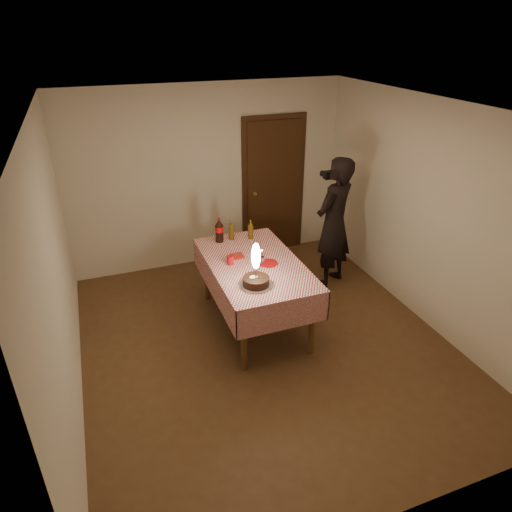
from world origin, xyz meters
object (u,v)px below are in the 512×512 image
(cola_bottle, at_px, (219,230))
(photographer, at_px, (334,223))
(amber_bottle_right, at_px, (251,230))
(amber_bottle_left, at_px, (231,231))
(dining_table, at_px, (254,271))
(red_plate, at_px, (268,263))
(clear_cup, at_px, (261,260))
(birthday_cake, at_px, (256,275))
(red_cup, at_px, (230,260))

(cola_bottle, height_order, photographer, photographer)
(cola_bottle, relative_size, amber_bottle_right, 1.25)
(photographer, bearing_deg, amber_bottle_left, 174.81)
(dining_table, distance_m, photographer, 1.46)
(dining_table, height_order, red_plate, red_plate)
(clear_cup, bearing_deg, amber_bottle_right, 80.00)
(red_plate, height_order, amber_bottle_left, amber_bottle_left)
(dining_table, xyz_separation_m, amber_bottle_left, (-0.05, 0.69, 0.23))
(birthday_cake, height_order, photographer, photographer)
(clear_cup, relative_size, amber_bottle_right, 0.35)
(clear_cup, distance_m, cola_bottle, 0.79)
(clear_cup, bearing_deg, photographer, 25.89)
(birthday_cake, bearing_deg, amber_bottle_right, 72.88)
(dining_table, bearing_deg, cola_bottle, 107.48)
(dining_table, bearing_deg, birthday_cake, -108.51)
(red_plate, height_order, cola_bottle, cola_bottle)
(red_cup, bearing_deg, photographer, 17.15)
(dining_table, bearing_deg, red_cup, 165.70)
(cola_bottle, bearing_deg, birthday_cake, -87.19)
(clear_cup, distance_m, amber_bottle_right, 0.69)
(clear_cup, xyz_separation_m, photographer, (1.27, 0.62, 0.02))
(photographer, bearing_deg, birthday_cake, -145.31)
(clear_cup, bearing_deg, birthday_cake, -117.65)
(red_plate, height_order, amber_bottle_right, amber_bottle_right)
(birthday_cake, bearing_deg, cola_bottle, 92.81)
(cola_bottle, distance_m, amber_bottle_right, 0.40)
(red_cup, height_order, amber_bottle_left, amber_bottle_left)
(photographer, bearing_deg, amber_bottle_right, 177.03)
(amber_bottle_right, distance_m, photographer, 1.16)
(red_plate, distance_m, photographer, 1.35)
(dining_table, xyz_separation_m, red_cup, (-0.27, 0.07, 0.16))
(red_plate, bearing_deg, clear_cup, 167.10)
(birthday_cake, height_order, cola_bottle, birthday_cake)
(dining_table, distance_m, amber_bottle_left, 0.73)
(dining_table, bearing_deg, amber_bottle_right, 73.94)
(red_plate, xyz_separation_m, cola_bottle, (-0.35, 0.75, 0.15))
(clear_cup, xyz_separation_m, amber_bottle_left, (-0.11, 0.74, 0.07))
(amber_bottle_left, height_order, photographer, photographer)
(dining_table, xyz_separation_m, amber_bottle_right, (0.18, 0.62, 0.23))
(photographer, bearing_deg, red_cup, -162.85)
(amber_bottle_left, bearing_deg, cola_bottle, -176.59)
(photographer, bearing_deg, red_plate, -151.93)
(red_plate, distance_m, amber_bottle_right, 0.71)
(red_cup, bearing_deg, birthday_cake, -78.48)
(red_cup, relative_size, photographer, 0.06)
(birthday_cake, xyz_separation_m, photographer, (1.49, 1.03, -0.05))
(amber_bottle_right, bearing_deg, dining_table, -106.06)
(red_cup, height_order, clear_cup, red_cup)
(dining_table, relative_size, photographer, 0.95)
(red_cup, xyz_separation_m, cola_bottle, (0.05, 0.61, 0.10))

